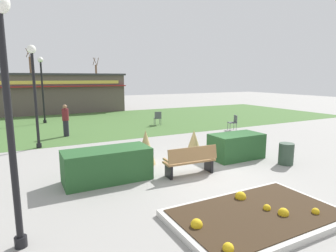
{
  "coord_description": "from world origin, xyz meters",
  "views": [
    {
      "loc": [
        -5.23,
        -7.46,
        3.07
      ],
      "look_at": [
        -0.24,
        2.08,
        1.22
      ],
      "focal_mm": 30.19,
      "sensor_mm": 36.0,
      "label": 1
    }
  ],
  "objects_px": {
    "tree_center_bg": "(31,78)",
    "person_strolling": "(66,120)",
    "cafe_chair_west": "(234,121)",
    "lamppost_near": "(7,96)",
    "food_kiosk": "(60,93)",
    "tree_left_bg": "(96,81)",
    "cafe_chair_east": "(158,117)",
    "lamppost_mid": "(34,85)",
    "parked_car_west_slot": "(38,99)",
    "lamppost_far": "(42,82)",
    "trash_bin": "(286,154)",
    "park_bench": "(191,161)"
  },
  "relations": [
    {
      "from": "lamppost_near",
      "to": "cafe_chair_east",
      "type": "distance_m",
      "value": 13.86
    },
    {
      "from": "lamppost_mid",
      "to": "tree_center_bg",
      "type": "relative_size",
      "value": 0.65
    },
    {
      "from": "trash_bin",
      "to": "person_strolling",
      "type": "distance_m",
      "value": 10.81
    },
    {
      "from": "trash_bin",
      "to": "tree_center_bg",
      "type": "relative_size",
      "value": 0.11
    },
    {
      "from": "food_kiosk",
      "to": "cafe_chair_west",
      "type": "bearing_deg",
      "value": -61.06
    },
    {
      "from": "lamppost_mid",
      "to": "tree_left_bg",
      "type": "xyz_separation_m",
      "value": [
        9.81,
        29.63,
        -0.13
      ]
    },
    {
      "from": "food_kiosk",
      "to": "lamppost_far",
      "type": "bearing_deg",
      "value": -106.08
    },
    {
      "from": "person_strolling",
      "to": "lamppost_mid",
      "type": "bearing_deg",
      "value": 83.8
    },
    {
      "from": "lamppost_near",
      "to": "lamppost_far",
      "type": "height_order",
      "value": "same"
    },
    {
      "from": "park_bench",
      "to": "food_kiosk",
      "type": "bearing_deg",
      "value": 94.19
    },
    {
      "from": "cafe_chair_east",
      "to": "lamppost_near",
      "type": "bearing_deg",
      "value": -126.18
    },
    {
      "from": "food_kiosk",
      "to": "person_strolling",
      "type": "height_order",
      "value": "food_kiosk"
    },
    {
      "from": "trash_bin",
      "to": "food_kiosk",
      "type": "xyz_separation_m",
      "value": [
        -5.09,
        20.4,
        1.34
      ]
    },
    {
      "from": "lamppost_near",
      "to": "lamppost_mid",
      "type": "height_order",
      "value": "same"
    },
    {
      "from": "lamppost_near",
      "to": "lamppost_mid",
      "type": "distance_m",
      "value": 8.03
    },
    {
      "from": "park_bench",
      "to": "food_kiosk",
      "type": "relative_size",
      "value": 0.15
    },
    {
      "from": "food_kiosk",
      "to": "tree_center_bg",
      "type": "height_order",
      "value": "tree_center_bg"
    },
    {
      "from": "lamppost_near",
      "to": "lamppost_far",
      "type": "distance_m",
      "value": 15.46
    },
    {
      "from": "tree_center_bg",
      "to": "person_strolling",
      "type": "bearing_deg",
      "value": -88.86
    },
    {
      "from": "lamppost_far",
      "to": "tree_center_bg",
      "type": "distance_m",
      "value": 20.66
    },
    {
      "from": "lamppost_near",
      "to": "tree_center_bg",
      "type": "relative_size",
      "value": 0.65
    },
    {
      "from": "person_strolling",
      "to": "parked_car_west_slot",
      "type": "xyz_separation_m",
      "value": [
        -0.27,
        19.71,
        -0.22
      ]
    },
    {
      "from": "trash_bin",
      "to": "food_kiosk",
      "type": "bearing_deg",
      "value": 104.01
    },
    {
      "from": "food_kiosk",
      "to": "tree_left_bg",
      "type": "height_order",
      "value": "tree_left_bg"
    },
    {
      "from": "lamppost_far",
      "to": "cafe_chair_east",
      "type": "bearing_deg",
      "value": -33.79
    },
    {
      "from": "tree_center_bg",
      "to": "trash_bin",
      "type": "bearing_deg",
      "value": -79.0
    },
    {
      "from": "food_kiosk",
      "to": "tree_left_bg",
      "type": "bearing_deg",
      "value": 65.72
    },
    {
      "from": "park_bench",
      "to": "lamppost_near",
      "type": "relative_size",
      "value": 0.39
    },
    {
      "from": "lamppost_mid",
      "to": "tree_left_bg",
      "type": "relative_size",
      "value": 0.74
    },
    {
      "from": "lamppost_mid",
      "to": "parked_car_west_slot",
      "type": "relative_size",
      "value": 1.04
    },
    {
      "from": "person_strolling",
      "to": "tree_left_bg",
      "type": "relative_size",
      "value": 0.28
    },
    {
      "from": "lamppost_far",
      "to": "lamppost_near",
      "type": "bearing_deg",
      "value": -95.85
    },
    {
      "from": "park_bench",
      "to": "lamppost_near",
      "type": "distance_m",
      "value": 5.65
    },
    {
      "from": "lamppost_mid",
      "to": "lamppost_far",
      "type": "relative_size",
      "value": 1.0
    },
    {
      "from": "lamppost_mid",
      "to": "tree_left_bg",
      "type": "distance_m",
      "value": 31.21
    },
    {
      "from": "lamppost_near",
      "to": "trash_bin",
      "type": "xyz_separation_m",
      "value": [
        8.47,
        1.23,
        -2.39
      ]
    },
    {
      "from": "lamppost_near",
      "to": "park_bench",
      "type": "bearing_deg",
      "value": 20.91
    },
    {
      "from": "person_strolling",
      "to": "tree_left_bg",
      "type": "distance_m",
      "value": 28.87
    },
    {
      "from": "food_kiosk",
      "to": "cafe_chair_east",
      "type": "xyz_separation_m",
      "value": [
        4.7,
        -10.6,
        -1.2
      ]
    },
    {
      "from": "lamppost_far",
      "to": "person_strolling",
      "type": "relative_size",
      "value": 2.62
    },
    {
      "from": "park_bench",
      "to": "person_strolling",
      "type": "relative_size",
      "value": 1.02
    },
    {
      "from": "trash_bin",
      "to": "parked_car_west_slot",
      "type": "relative_size",
      "value": 0.18
    },
    {
      "from": "cafe_chair_east",
      "to": "tree_center_bg",
      "type": "height_order",
      "value": "tree_center_bg"
    },
    {
      "from": "cafe_chair_west",
      "to": "lamppost_near",
      "type": "bearing_deg",
      "value": -146.95
    },
    {
      "from": "person_strolling",
      "to": "tree_left_bg",
      "type": "xyz_separation_m",
      "value": [
        8.36,
        27.57,
        1.78
      ]
    },
    {
      "from": "cafe_chair_east",
      "to": "tree_left_bg",
      "type": "bearing_deg",
      "value": 84.6
    },
    {
      "from": "cafe_chair_east",
      "to": "parked_car_west_slot",
      "type": "relative_size",
      "value": 0.21
    },
    {
      "from": "lamppost_near",
      "to": "person_strolling",
      "type": "height_order",
      "value": "lamppost_near"
    },
    {
      "from": "lamppost_mid",
      "to": "lamppost_far",
      "type": "xyz_separation_m",
      "value": [
        0.8,
        7.4,
        0.0
      ]
    },
    {
      "from": "trash_bin",
      "to": "parked_car_west_slot",
      "type": "distance_m",
      "value": 29.26
    }
  ]
}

